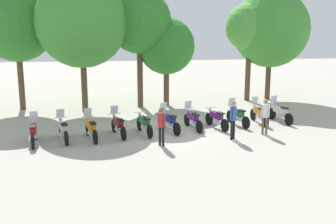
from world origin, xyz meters
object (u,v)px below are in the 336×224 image
(motorcycle_3, at_px, (118,125))
(motorcycle_10, at_px, (280,113))
(tree_1, at_px, (82,22))
(tree_2, at_px, (139,22))
(motorcycle_0, at_px, (34,132))
(motorcycle_7, at_px, (216,119))
(person_0, at_px, (265,114))
(tree_4, at_px, (250,28))
(motorcycle_6, at_px, (193,119))
(tree_5, at_px, (271,29))
(tree_0, at_px, (17,23))
(motorcycle_1, at_px, (63,130))
(motorcycle_8, at_px, (237,116))
(motorcycle_9, at_px, (259,114))
(motorcycle_4, at_px, (144,124))
(motorcycle_5, at_px, (169,122))
(motorcycle_2, at_px, (91,129))
(tree_3, at_px, (166,46))
(person_1, at_px, (161,123))
(person_2, at_px, (233,117))

(motorcycle_3, bearing_deg, motorcycle_10, -94.83)
(tree_1, xyz_separation_m, tree_2, (3.43, 0.95, 0.02))
(motorcycle_0, distance_m, motorcycle_7, 8.88)
(person_0, distance_m, tree_4, 9.87)
(motorcycle_6, bearing_deg, tree_5, -54.06)
(motorcycle_0, xyz_separation_m, motorcycle_10, (12.47, 2.45, 0.00))
(motorcycle_0, relative_size, person_0, 1.26)
(tree_0, height_order, tree_1, tree_1)
(motorcycle_1, relative_size, motorcycle_8, 1.00)
(motorcycle_9, distance_m, person_0, 2.31)
(motorcycle_1, relative_size, tree_1, 0.27)
(motorcycle_1, relative_size, motorcycle_9, 0.98)
(motorcycle_4, relative_size, motorcycle_10, 0.99)
(motorcycle_9, xyz_separation_m, tree_0, (-13.31, 5.60, 4.73))
(tree_2, relative_size, tree_4, 1.11)
(motorcycle_6, bearing_deg, motorcycle_5, 92.08)
(tree_4, bearing_deg, motorcycle_2, -140.32)
(motorcycle_7, relative_size, tree_4, 0.32)
(motorcycle_1, distance_m, tree_3, 10.18)
(motorcycle_5, distance_m, tree_5, 12.24)
(motorcycle_10, relative_size, tree_0, 0.29)
(motorcycle_2, height_order, tree_2, tree_2)
(motorcycle_10, relative_size, person_1, 1.26)
(tree_1, distance_m, tree_5, 12.83)
(motorcycle_9, bearing_deg, motorcycle_4, 97.99)
(motorcycle_0, bearing_deg, tree_1, -22.08)
(motorcycle_1, bearing_deg, motorcycle_5, -94.79)
(tree_5, bearing_deg, motorcycle_9, -114.50)
(motorcycle_7, relative_size, person_2, 1.17)
(motorcycle_5, relative_size, tree_5, 0.28)
(person_0, relative_size, tree_3, 0.31)
(motorcycle_1, relative_size, motorcycle_7, 1.00)
(motorcycle_5, bearing_deg, person_1, 145.00)
(motorcycle_9, distance_m, tree_1, 11.44)
(tree_1, distance_m, tree_3, 5.55)
(motorcycle_9, xyz_separation_m, person_1, (-5.65, -3.34, 0.49))
(motorcycle_8, relative_size, tree_0, 0.28)
(motorcycle_9, distance_m, tree_0, 15.19)
(motorcycle_3, height_order, motorcycle_5, same)
(motorcycle_7, xyz_separation_m, person_1, (-3.15, -2.67, 0.50))
(person_2, bearing_deg, motorcycle_7, -29.85)
(motorcycle_10, xyz_separation_m, tree_1, (-10.64, 4.23, 4.82))
(motorcycle_0, bearing_deg, motorcycle_8, -85.07)
(motorcycle_0, height_order, motorcycle_4, motorcycle_0)
(tree_0, bearing_deg, tree_4, 3.88)
(motorcycle_2, xyz_separation_m, motorcycle_7, (6.24, 1.27, -0.01))
(motorcycle_4, xyz_separation_m, tree_4, (7.80, 7.93, 4.47))
(motorcycle_2, xyz_separation_m, tree_0, (-4.56, 7.54, 4.73))
(tree_0, bearing_deg, person_2, -37.36)
(motorcycle_10, height_order, person_0, person_0)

